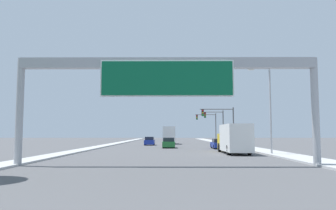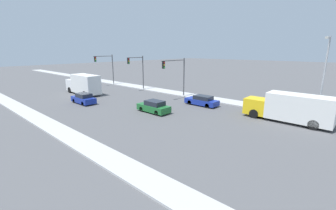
% 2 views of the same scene
% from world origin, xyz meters
% --- Properties ---
extents(sidewalk_right, '(3.00, 120.00, 0.15)m').
position_xyz_m(sidewalk_right, '(11.25, 60.00, 0.07)').
color(sidewalk_right, '#B1B1B1').
rests_on(sidewalk_right, ground).
extents(median_strip_left, '(2.00, 120.00, 0.15)m').
position_xyz_m(median_strip_left, '(-10.75, 60.00, 0.07)').
color(median_strip_left, '#B1B1B1').
rests_on(median_strip_left, ground).
extents(sign_gantry, '(20.39, 0.73, 7.26)m').
position_xyz_m(sign_gantry, '(0.00, 17.90, 5.91)').
color(sign_gantry, '#9EA0A5').
rests_on(sign_gantry, ground).
extents(car_far_left, '(1.75, 4.26, 1.51)m').
position_xyz_m(car_far_left, '(-3.50, 55.46, 0.71)').
color(car_far_left, navy).
rests_on(car_far_left, ground).
extents(car_near_center, '(1.81, 4.32, 1.50)m').
position_xyz_m(car_near_center, '(0.00, 44.59, 0.71)').
color(car_near_center, '#1E662D').
rests_on(car_near_center, ground).
extents(car_mid_left, '(1.79, 4.70, 1.40)m').
position_xyz_m(car_mid_left, '(7.00, 42.19, 0.66)').
color(car_mid_left, navy).
rests_on(car_mid_left, ground).
extents(truck_box_primary, '(2.36, 8.72, 3.09)m').
position_xyz_m(truck_box_primary, '(7.00, 31.08, 1.58)').
color(truck_box_primary, yellow).
rests_on(truck_box_primary, ground).
extents(truck_box_secondary, '(2.39, 8.26, 3.43)m').
position_xyz_m(truck_box_secondary, '(0.00, 61.94, 1.74)').
color(truck_box_secondary, white).
rests_on(truck_box_secondary, ground).
extents(traffic_light_near_intersection, '(5.38, 0.32, 6.26)m').
position_xyz_m(traffic_light_near_intersection, '(8.52, 48.00, 4.30)').
color(traffic_light_near_intersection, '#4C4C4F').
rests_on(traffic_light_near_intersection, ground).
extents(traffic_light_mid_block, '(3.82, 0.32, 6.45)m').
position_xyz_m(traffic_light_mid_block, '(9.10, 58.00, 4.29)').
color(traffic_light_mid_block, '#4C4C4F').
rests_on(traffic_light_mid_block, ground).
extents(traffic_light_far_intersection, '(4.59, 0.32, 6.52)m').
position_xyz_m(traffic_light_far_intersection, '(8.83, 68.00, 4.39)').
color(traffic_light_far_intersection, '#4C4C4F').
rests_on(traffic_light_far_intersection, ground).
extents(street_lamp_right, '(2.27, 0.28, 8.94)m').
position_xyz_m(street_lamp_right, '(10.10, 29.06, 5.21)').
color(street_lamp_right, '#9EA0A5').
rests_on(street_lamp_right, ground).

